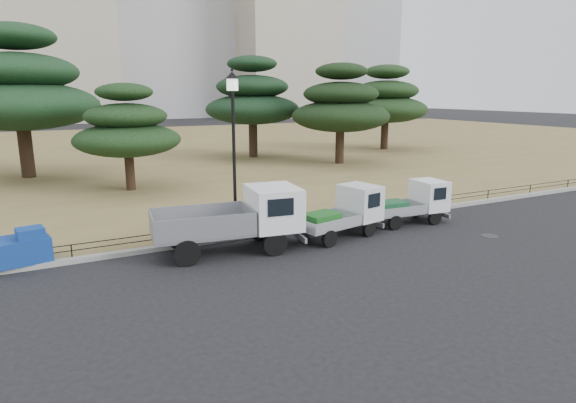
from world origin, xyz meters
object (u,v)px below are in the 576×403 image
truck_kei_rear (413,202)px  street_lamp (233,126)px  truck_large (237,217)px  tarp_pile (21,248)px  truck_kei_front (344,212)px

truck_kei_rear → street_lamp: 7.67m
truck_kei_rear → street_lamp: (-6.88, 1.41, 3.09)m
truck_kei_rear → street_lamp: size_ratio=0.58×
truck_large → tarp_pile: (-6.15, 1.57, -0.57)m
truck_kei_front → truck_kei_rear: bearing=-7.0°
tarp_pile → truck_large: bearing=-14.3°
truck_kei_front → tarp_pile: truck_kei_front is taller
truck_kei_rear → tarp_pile: size_ratio=1.87×
truck_kei_front → tarp_pile: (-10.17, 1.73, -0.31)m
truck_kei_rear → street_lamp: street_lamp is taller
truck_kei_rear → truck_large: bearing=-174.9°
truck_large → tarp_pile: truck_large is taller
truck_kei_front → street_lamp: street_lamp is taller
truck_kei_rear → street_lamp: bearing=172.8°
truck_kei_rear → tarp_pile: truck_kei_rear is taller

